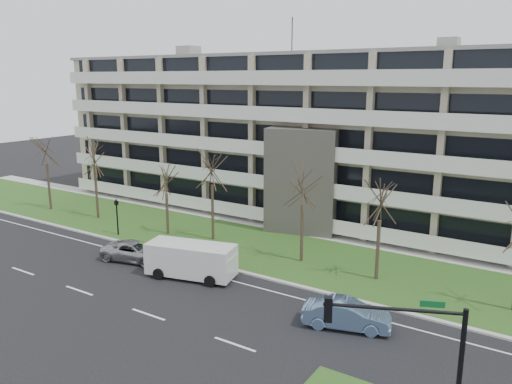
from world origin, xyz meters
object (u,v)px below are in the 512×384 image
Objects in this scene: traffic_signal at (413,353)px; white_van at (192,258)px; pedestrian_signal at (117,212)px; blue_sedan at (347,314)px; silver_pickup at (136,251)px.

white_van is at bearing 131.17° from traffic_signal.
white_van is 2.00× the size of pedestrian_signal.
pedestrian_signal is (-22.67, 4.55, 1.24)m from blue_sedan.
blue_sedan reaches higher than silver_pickup.
white_van is 1.10× the size of traffic_signal.
silver_pickup is at bearing 164.56° from white_van.
white_van is (5.52, -0.17, 0.68)m from silver_pickup.
traffic_signal is at bearing -39.14° from white_van.
traffic_signal reaches higher than white_van.
traffic_signal is at bearing -123.10° from silver_pickup.
traffic_signal is 1.82× the size of pedestrian_signal.
pedestrian_signal is (-11.22, 3.63, 0.63)m from white_van.
blue_sedan is 0.82× the size of traffic_signal.
pedestrian_signal is at bearing 45.69° from silver_pickup.
white_van is 18.68m from traffic_signal.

